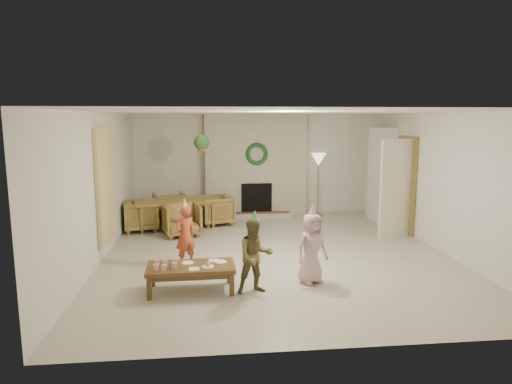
{
  "coord_description": "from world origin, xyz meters",
  "views": [
    {
      "loc": [
        -1.17,
        -7.8,
        2.38
      ],
      "look_at": [
        -0.3,
        0.4,
        1.05
      ],
      "focal_mm": 31.63,
      "sensor_mm": 36.0,
      "label": 1
    }
  ],
  "objects": [
    {
      "name": "floor",
      "position": [
        0.0,
        0.0,
        0.0
      ],
      "size": [
        7.0,
        7.0,
        0.0
      ],
      "primitive_type": "plane",
      "color": "#B7B29E",
      "rests_on": "ground"
    },
    {
      "name": "ceiling",
      "position": [
        0.0,
        0.0,
        2.5
      ],
      "size": [
        7.0,
        7.0,
        0.0
      ],
      "primitive_type": "plane",
      "rotation": [
        3.14,
        0.0,
        0.0
      ],
      "color": "white",
      "rests_on": "wall_back"
    },
    {
      "name": "wall_back",
      "position": [
        0.0,
        3.5,
        1.25
      ],
      "size": [
        7.0,
        0.0,
        7.0
      ],
      "primitive_type": "plane",
      "rotation": [
        1.57,
        0.0,
        0.0
      ],
      "color": "silver",
      "rests_on": "floor"
    },
    {
      "name": "wall_front",
      "position": [
        0.0,
        -3.5,
        1.25
      ],
      "size": [
        7.0,
        0.0,
        7.0
      ],
      "primitive_type": "plane",
      "rotation": [
        -1.57,
        0.0,
        0.0
      ],
      "color": "silver",
      "rests_on": "floor"
    },
    {
      "name": "wall_left",
      "position": [
        -3.0,
        0.0,
        1.25
      ],
      "size": [
        0.0,
        7.0,
        7.0
      ],
      "primitive_type": "plane",
      "rotation": [
        1.57,
        0.0,
        1.57
      ],
      "color": "silver",
      "rests_on": "floor"
    },
    {
      "name": "wall_right",
      "position": [
        3.0,
        0.0,
        1.25
      ],
      "size": [
        0.0,
        7.0,
        7.0
      ],
      "primitive_type": "plane",
      "rotation": [
        1.57,
        0.0,
        -1.57
      ],
      "color": "silver",
      "rests_on": "floor"
    },
    {
      "name": "fireplace_mass",
      "position": [
        0.0,
        3.3,
        1.25
      ],
      "size": [
        2.5,
        0.4,
        2.5
      ],
      "primitive_type": "cube",
      "color": "#592A17",
      "rests_on": "floor"
    },
    {
      "name": "fireplace_hearth",
      "position": [
        0.0,
        2.95,
        0.06
      ],
      "size": [
        1.6,
        0.3,
        0.12
      ],
      "primitive_type": "cube",
      "color": "maroon",
      "rests_on": "floor"
    },
    {
      "name": "fireplace_firebox",
      "position": [
        0.0,
        3.12,
        0.45
      ],
      "size": [
        0.75,
        0.12,
        0.75
      ],
      "primitive_type": "cube",
      "color": "black",
      "rests_on": "floor"
    },
    {
      "name": "fireplace_wreath",
      "position": [
        0.0,
        3.07,
        1.55
      ],
      "size": [
        0.54,
        0.1,
        0.54
      ],
      "primitive_type": "torus",
      "rotation": [
        1.57,
        0.0,
        0.0
      ],
      "color": "#194420",
      "rests_on": "fireplace_mass"
    },
    {
      "name": "floor_lamp_base",
      "position": [
        1.52,
        3.0,
        0.02
      ],
      "size": [
        0.29,
        0.29,
        0.03
      ],
      "primitive_type": "cylinder",
      "color": "gold",
      "rests_on": "floor"
    },
    {
      "name": "floor_lamp_post",
      "position": [
        1.52,
        3.0,
        0.73
      ],
      "size": [
        0.03,
        0.03,
        1.41
      ],
      "primitive_type": "cylinder",
      "color": "gold",
      "rests_on": "floor"
    },
    {
      "name": "floor_lamp_shade",
      "position": [
        1.52,
        3.0,
        1.41
      ],
      "size": [
        0.37,
        0.37,
        0.31
      ],
      "primitive_type": "cone",
      "rotation": [
        3.14,
        0.0,
        0.0
      ],
      "color": "beige",
      "rests_on": "floor_lamp_post"
    },
    {
      "name": "bookshelf_carcass",
      "position": [
        2.84,
        2.3,
        1.1
      ],
      "size": [
        0.3,
        1.0,
        2.2
      ],
      "primitive_type": "cube",
      "color": "white",
      "rests_on": "floor"
    },
    {
      "name": "bookshelf_shelf_a",
      "position": [
        2.82,
        2.3,
        0.45
      ],
      "size": [
        0.3,
        0.92,
        0.03
      ],
      "primitive_type": "cube",
      "color": "white",
      "rests_on": "bookshelf_carcass"
    },
    {
      "name": "bookshelf_shelf_b",
      "position": [
        2.82,
        2.3,
        0.85
      ],
      "size": [
        0.3,
        0.92,
        0.03
      ],
      "primitive_type": "cube",
      "color": "white",
      "rests_on": "bookshelf_carcass"
    },
    {
      "name": "bookshelf_shelf_c",
      "position": [
        2.82,
        2.3,
        1.25
      ],
      "size": [
        0.3,
        0.92,
        0.03
      ],
      "primitive_type": "cube",
      "color": "white",
      "rests_on": "bookshelf_carcass"
    },
    {
      "name": "bookshelf_shelf_d",
      "position": [
        2.82,
        2.3,
        1.65
      ],
      "size": [
        0.3,
        0.92,
        0.03
      ],
      "primitive_type": "cube",
      "color": "white",
      "rests_on": "bookshelf_carcass"
    },
    {
      "name": "books_row_lower",
      "position": [
        2.8,
        2.15,
        0.59
      ],
      "size": [
        0.2,
        0.4,
        0.24
      ],
      "primitive_type": "cube",
      "color": "#A3421E",
      "rests_on": "bookshelf_shelf_a"
    },
    {
      "name": "books_row_mid",
      "position": [
        2.8,
        2.35,
        0.99
      ],
      "size": [
        0.2,
        0.44,
        0.24
      ],
      "primitive_type": "cube",
      "color": "#264A8E",
      "rests_on": "bookshelf_shelf_b"
    },
    {
      "name": "books_row_upper",
      "position": [
        2.8,
        2.2,
        1.38
      ],
      "size": [
        0.2,
        0.36,
        0.22
      ],
      "primitive_type": "cube",
      "color": "#A66623",
      "rests_on": "bookshelf_shelf_c"
    },
    {
      "name": "door_frame",
      "position": [
        2.96,
        1.2,
        1.02
      ],
      "size": [
        0.05,
        0.86,
        2.04
      ],
      "primitive_type": "cube",
      "color": "olive",
      "rests_on": "floor"
    },
    {
      "name": "door_leaf",
      "position": [
        2.58,
        0.82,
        1.0
      ],
      "size": [
        0.77,
        0.32,
        2.0
      ],
      "primitive_type": "cube",
      "rotation": [
        0.0,
        0.0,
        -1.22
      ],
      "color": "beige",
      "rests_on": "floor"
    },
    {
      "name": "curtain_panel",
      "position": [
        -2.96,
        0.2,
        1.25
      ],
      "size": [
        0.06,
        1.2,
        2.0
      ],
      "primitive_type": "cube",
      "color": "beige",
      "rests_on": "wall_left"
    },
    {
      "name": "dining_table",
      "position": [
        -1.92,
        2.12,
        0.3
      ],
      "size": [
        1.89,
        1.34,
        0.6
      ],
      "primitive_type": "imported",
      "rotation": [
        0.0,
        0.0,
        0.25
      ],
      "color": "olive",
      "rests_on": "floor"
    },
    {
      "name": "dining_chair_near",
      "position": [
        -1.74,
        1.39,
        0.33
      ],
      "size": [
        0.87,
        0.88,
        0.66
      ],
      "primitive_type": "imported",
      "rotation": [
        0.0,
        0.0,
        0.25
      ],
      "color": "olive",
      "rests_on": "floor"
    },
    {
      "name": "dining_chair_far",
      "position": [
        -2.11,
        2.84,
        0.33
      ],
      "size": [
        0.87,
        0.88,
        0.66
      ],
      "primitive_type": "imported",
      "rotation": [
        0.0,
        0.0,
        3.39
      ],
      "color": "olive",
      "rests_on": "floor"
    },
    {
      "name": "dining_chair_left",
      "position": [
        -2.65,
        1.93,
        0.33
      ],
      "size": [
        0.88,
        0.87,
        0.66
      ],
      "primitive_type": "imported",
      "rotation": [
        0.0,
        0.0,
        1.82
      ],
      "color": "olive",
      "rests_on": "floor"
    },
    {
      "name": "dining_chair_right",
      "position": [
        -1.01,
        2.35,
        0.33
      ],
      "size": [
        0.88,
        0.87,
        0.66
      ],
      "primitive_type": "imported",
      "rotation": [
        0.0,
        0.0,
        -1.32
      ],
      "color": "olive",
      "rests_on": "floor"
    },
    {
      "name": "hanging_plant_cord",
      "position": [
        -1.3,
        1.5,
        2.15
      ],
      "size": [
        0.01,
        0.01,
        0.7
      ],
      "primitive_type": "cylinder",
      "color": "tan",
      "rests_on": "ceiling"
    },
    {
      "name": "hanging_plant_pot",
      "position": [
        -1.3,
        1.5,
        1.8
      ],
      "size": [
        0.16,
        0.16,
        0.12
      ],
      "primitive_type": "cylinder",
      "color": "brown",
      "rests_on": "hanging_plant_cord"
    },
    {
      "name": "hanging_plant_foliage",
      "position": [
        -1.3,
        1.5,
        1.92
      ],
      "size": [
        0.32,
        0.32,
        0.32
      ],
      "primitive_type": "sphere",
      "color": "#1D4D19",
      "rests_on": "hanging_plant_pot"
    },
    {
      "name": "coffee_table_top",
      "position": [
        -1.44,
        -1.71,
        0.35
      ],
      "size": [
        1.23,
        0.64,
        0.06
      ],
      "primitive_type": "cube",
      "rotation": [
        0.0,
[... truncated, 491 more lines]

